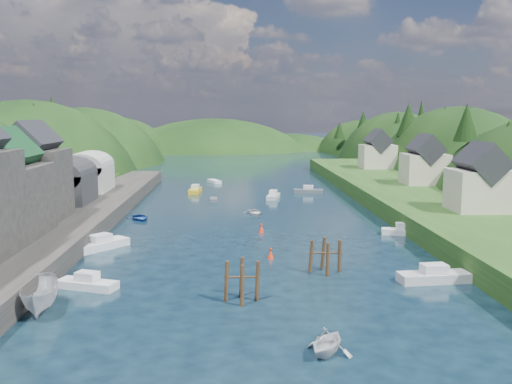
{
  "coord_description": "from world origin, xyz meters",
  "views": [
    {
      "loc": [
        -3.16,
        -45.18,
        14.29
      ],
      "look_at": [
        0.0,
        28.0,
        4.0
      ],
      "focal_mm": 40.0,
      "sensor_mm": 36.0,
      "label": 1
    }
  ],
  "objects_px": {
    "piling_cluster_near": "(242,285)",
    "channel_buoy_far": "(261,229)",
    "channel_buoy_near": "(271,254)",
    "piling_cluster_far": "(325,259)"
  },
  "relations": [
    {
      "from": "piling_cluster_far",
      "to": "channel_buoy_far",
      "type": "distance_m",
      "value": 17.96
    },
    {
      "from": "piling_cluster_far",
      "to": "channel_buoy_far",
      "type": "height_order",
      "value": "piling_cluster_far"
    },
    {
      "from": "piling_cluster_near",
      "to": "channel_buoy_far",
      "type": "distance_m",
      "value": 25.02
    },
    {
      "from": "piling_cluster_near",
      "to": "channel_buoy_near",
      "type": "distance_m",
      "value": 12.98
    },
    {
      "from": "piling_cluster_near",
      "to": "piling_cluster_far",
      "type": "height_order",
      "value": "piling_cluster_near"
    },
    {
      "from": "channel_buoy_near",
      "to": "channel_buoy_far",
      "type": "distance_m",
      "value": 12.26
    },
    {
      "from": "piling_cluster_far",
      "to": "channel_buoy_near",
      "type": "xyz_separation_m",
      "value": [
        -4.57,
        5.02,
        -0.73
      ]
    },
    {
      "from": "channel_buoy_near",
      "to": "channel_buoy_far",
      "type": "xyz_separation_m",
      "value": [
        -0.28,
        12.26,
        0.0
      ]
    },
    {
      "from": "channel_buoy_near",
      "to": "channel_buoy_far",
      "type": "height_order",
      "value": "same"
    },
    {
      "from": "piling_cluster_near",
      "to": "channel_buoy_far",
      "type": "bearing_deg",
      "value": 83.58
    }
  ]
}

